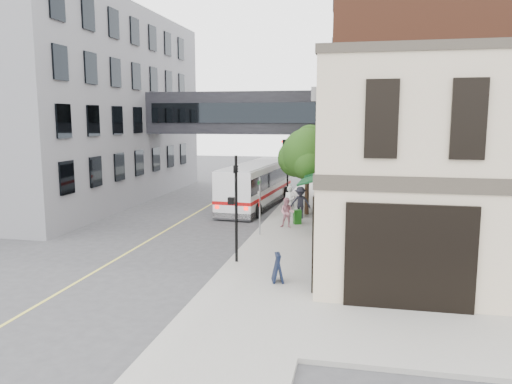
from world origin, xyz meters
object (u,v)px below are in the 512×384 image
at_px(pedestrian_b, 287,213).
at_px(newspaper_box, 297,217).
at_px(bus, 257,183).
at_px(pedestrian_c, 300,203).
at_px(pedestrian_a, 290,202).
at_px(sandwich_board, 278,268).

bearing_deg(pedestrian_b, newspaper_box, 68.96).
xyz_separation_m(bus, pedestrian_c, (3.55, -4.26, -0.55)).
relative_size(pedestrian_c, newspaper_box, 2.35).
bearing_deg(newspaper_box, pedestrian_a, 87.55).
distance_m(newspaper_box, sandwich_board, 10.24).
height_order(newspaper_box, sandwich_board, sandwich_board).
relative_size(pedestrian_b, sandwich_board, 1.55).
bearing_deg(bus, pedestrian_b, -65.68).
bearing_deg(pedestrian_b, sandwich_board, -81.83).
bearing_deg(pedestrian_a, bus, 130.00).
bearing_deg(pedestrian_b, pedestrian_c, 83.50).
height_order(pedestrian_b, pedestrian_c, pedestrian_c).
distance_m(pedestrian_c, newspaper_box, 1.76).
height_order(pedestrian_a, pedestrian_b, pedestrian_a).
height_order(bus, pedestrian_c, bus).
xyz_separation_m(pedestrian_c, sandwich_board, (0.57, -11.90, -0.42)).
xyz_separation_m(pedestrian_a, sandwich_board, (1.27, -12.21, -0.41)).
xyz_separation_m(pedestrian_b, newspaper_box, (0.44, 1.03, -0.42)).
distance_m(pedestrian_a, pedestrian_b, 3.03).
height_order(pedestrian_a, pedestrian_c, pedestrian_c).
bearing_deg(pedestrian_a, pedestrian_c, -19.73).
height_order(pedestrian_a, sandwich_board, pedestrian_a).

